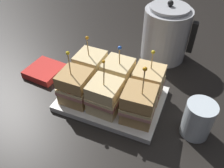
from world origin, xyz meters
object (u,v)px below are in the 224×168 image
sandwich_front_center (104,96)px  sandwich_back_center (118,76)px  sandwich_front_left (76,87)px  sandwich_back_left (91,68)px  sandwich_front_right (139,105)px  serving_platter (112,99)px  napkin_stack (45,71)px  drinking_glass (198,119)px  kettle_steel (166,33)px  sandwich_back_right (148,83)px

sandwich_front_center → sandwich_back_center: 0.09m
sandwich_front_left → sandwich_back_left: size_ratio=1.05×
sandwich_front_right → sandwich_back_left: sandwich_front_right is taller
sandwich_front_left → sandwich_front_right: bearing=0.7°
sandwich_front_center → sandwich_back_left: bearing=132.6°
serving_platter → sandwich_front_right: 0.12m
sandwich_back_left → sandwich_front_left: bearing=-89.9°
serving_platter → napkin_stack: napkin_stack is taller
napkin_stack → drinking_glass: bearing=-6.1°
kettle_steel → drinking_glass: 0.36m
serving_platter → napkin_stack: bearing=172.9°
sandwich_back_center → napkin_stack: bearing=-177.6°
serving_platter → kettle_steel: (0.08, 0.30, 0.09)m
drinking_glass → sandwich_front_right: bearing=-170.9°
sandwich_front_left → drinking_glass: size_ratio=1.65×
sandwich_front_right → napkin_stack: 0.38m
sandwich_back_left → drinking_glass: sandwich_back_left is taller
sandwich_front_left → sandwich_back_right: bearing=27.2°
sandwich_back_right → sandwich_front_left: bearing=-152.8°
sandwich_back_left → drinking_glass: bearing=-11.6°
sandwich_front_left → sandwich_back_center: sandwich_front_left is taller
sandwich_front_center → sandwich_back_center: sandwich_front_center is taller
sandwich_front_left → sandwich_front_right: sandwich_front_right is taller
sandwich_front_left → napkin_stack: bearing=154.9°
napkin_stack → sandwich_front_center: bearing=-17.4°
sandwich_back_right → drinking_glass: size_ratio=1.52×
drinking_glass → sandwich_back_center: bearing=164.9°
serving_platter → sandwich_back_left: size_ratio=1.84×
serving_platter → drinking_glass: bearing=-5.1°
sandwich_back_center → napkin_stack: size_ratio=1.31×
serving_platter → kettle_steel: 0.32m
sandwich_front_left → sandwich_back_center: 0.13m
serving_platter → sandwich_front_left: bearing=-152.1°
sandwich_front_left → sandwich_back_center: (0.09, 0.09, 0.00)m
sandwich_front_center → sandwich_back_right: 0.14m
kettle_steel → napkin_stack: size_ratio=1.80×
sandwich_front_right → napkin_stack: sandwich_front_right is taller
sandwich_back_right → serving_platter: bearing=-153.4°
drinking_glass → kettle_steel: bearing=117.4°
sandwich_back_left → kettle_steel: 0.31m
serving_platter → sandwich_front_left: (-0.09, -0.05, 0.06)m
sandwich_back_right → kettle_steel: 0.25m
sandwich_back_left → napkin_stack: sandwich_back_left is taller
sandwich_back_right → sandwich_back_left: bearing=179.7°
sandwich_front_right → drinking_glass: 0.16m
serving_platter → drinking_glass: drinking_glass is taller
serving_platter → sandwich_front_right: sandwich_front_right is taller
serving_platter → sandwich_front_right: (0.10, -0.05, 0.06)m
sandwich_back_left → sandwich_back_right: bearing=-0.3°
sandwich_back_right → drinking_glass: bearing=-24.1°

